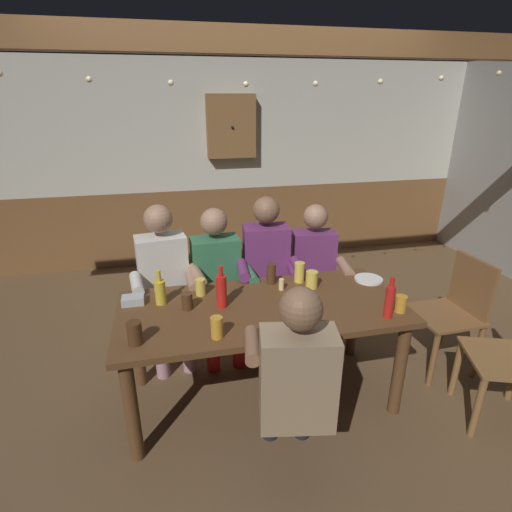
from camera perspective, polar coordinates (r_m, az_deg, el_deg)
The scene contains 28 objects.
ground_plane at distance 3.03m, azimuth 0.64°, elevation -18.86°, with size 7.86×7.86×0.00m, color brown.
back_wall_upper at distance 4.92m, azimuth -6.86°, elevation 17.82°, with size 6.55×0.12×1.46m, color beige.
back_wall_wainscot at distance 5.14m, azimuth -6.27°, elevation 4.54°, with size 6.55×0.12×0.91m, color brown.
ceiling_beam at distance 2.78m, azimuth -1.73°, elevation 28.35°, with size 5.90×0.14×0.16m, color brown.
dining_table at distance 2.63m, azimuth 0.88°, elevation -9.02°, with size 1.82×0.83×0.72m.
person_0 at distance 3.12m, azimuth -12.86°, elevation -3.15°, with size 0.54×0.55×1.24m.
person_1 at distance 3.15m, azimuth -5.47°, elevation -3.00°, with size 0.52×0.52×1.19m.
person_2 at distance 3.20m, azimuth 1.58°, elevation -1.83°, with size 0.52×0.55×1.26m.
person_3 at distance 3.33m, azimuth 8.37°, elevation -2.07°, with size 0.53×0.55×1.17m.
person_4 at distance 2.12m, azimuth 5.57°, elevation -16.85°, with size 0.55×0.57×1.19m.
chair_empty_near_left at distance 3.38m, azimuth 26.31°, elevation -6.98°, with size 0.45×0.45×0.88m.
table_candle at distance 2.77m, azimuth 3.64°, elevation -4.05°, with size 0.04×0.04×0.08m, color #F9E08C.
condiment_caddy at distance 2.72m, azimuth -17.10°, elevation -6.02°, with size 0.14×0.10×0.05m, color #B2B7BC.
plate_0 at distance 3.04m, azimuth 15.72°, elevation -3.19°, with size 0.20×0.20×0.01m, color white.
bottle_0 at distance 2.53m, azimuth -4.95°, elevation -4.92°, with size 0.07×0.07×0.28m.
bottle_1 at distance 2.64m, azimuth -13.46°, elevation -4.91°, with size 0.07×0.07×0.23m.
bottle_2 at distance 2.54m, azimuth 18.47°, elevation -6.06°, with size 0.06×0.06×0.27m.
pint_glass_0 at distance 2.65m, azimuth 19.92°, elevation -6.42°, with size 0.07×0.07×0.11m, color gold.
pint_glass_1 at distance 2.89m, azimuth 6.20°, elevation -2.31°, with size 0.07×0.07×0.15m, color #E5C64C.
pint_glass_2 at distance 2.28m, azimuth -16.87°, elevation -10.44°, with size 0.08×0.08×0.13m, color #4C2D19.
pint_glass_3 at distance 2.72m, azimuth -7.90°, elevation -4.38°, with size 0.07×0.07×0.11m, color #E5C64C.
pint_glass_4 at distance 2.82m, azimuth 7.93°, elevation -3.35°, with size 0.08×0.08×0.12m, color #E5C64C.
pint_glass_5 at distance 2.25m, azimuth -5.59°, elevation -10.07°, with size 0.07×0.07×0.13m, color gold.
pint_glass_6 at distance 2.56m, azimuth -9.77°, elevation -6.36°, with size 0.07×0.07×0.11m, color #4C2D19.
pint_glass_7 at distance 2.85m, azimuth 2.18°, elevation -2.52°, with size 0.07×0.07×0.15m, color #4C2D19.
pint_glass_8 at distance 2.35m, azimuth 5.05°, elevation -8.14°, with size 0.07×0.07×0.16m, color white.
wall_dart_cabinet at distance 4.83m, azimuth -3.56°, elevation 17.92°, with size 0.56×0.15×0.70m.
string_lights at distance 2.71m, azimuth -1.46°, elevation 24.34°, with size 4.62×0.04×0.16m.
Camera 1 is at (-0.54, -2.23, 1.97)m, focal length 28.12 mm.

